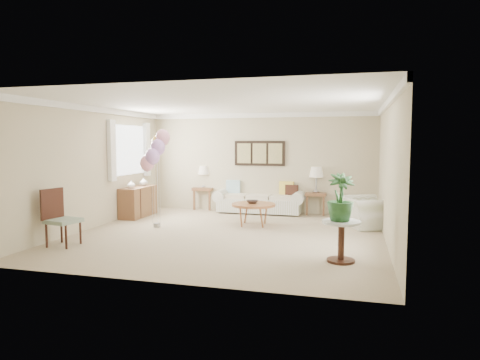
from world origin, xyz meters
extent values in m
plane|color=tan|center=(0.00, 0.00, 0.00)|extent=(6.00, 6.00, 0.00)
cube|color=#BDB18F|center=(0.00, 3.00, 1.30)|extent=(6.00, 0.04, 2.60)
cube|color=#BDB18F|center=(0.00, -3.00, 1.30)|extent=(6.00, 0.04, 2.60)
cube|color=#BDB18F|center=(-3.00, 0.00, 1.30)|extent=(0.04, 6.00, 2.60)
cube|color=#BDB18F|center=(3.00, 0.00, 1.30)|extent=(0.04, 6.00, 2.60)
cube|color=white|center=(0.00, 0.00, 2.59)|extent=(6.00, 6.00, 0.02)
cube|color=white|center=(0.00, 2.97, 2.54)|extent=(6.00, 0.06, 0.12)
cube|color=white|center=(-2.97, 0.00, 2.54)|extent=(0.06, 6.00, 0.12)
cube|color=white|center=(2.97, 0.00, 2.54)|extent=(0.06, 6.00, 0.12)
cube|color=white|center=(-2.98, 1.50, 1.65)|extent=(0.04, 1.40, 1.20)
cube|color=white|center=(-2.94, 0.65, 1.65)|extent=(0.10, 0.22, 1.40)
cube|color=white|center=(-2.94, 2.35, 1.65)|extent=(0.10, 0.22, 1.40)
cube|color=black|center=(0.00, 2.97, 1.55)|extent=(1.35, 0.04, 0.65)
cube|color=#8C8C59|center=(-0.42, 2.94, 1.55)|extent=(0.36, 0.02, 0.52)
cube|color=#8C8C59|center=(0.00, 2.94, 1.55)|extent=(0.36, 0.02, 0.52)
cube|color=#8C8C59|center=(0.42, 2.94, 1.55)|extent=(0.36, 0.02, 0.52)
cube|color=silver|center=(0.04, 2.84, 0.21)|extent=(2.15, 0.89, 0.35)
cube|color=silver|center=(0.04, 3.16, 0.60)|extent=(2.14, 0.23, 0.54)
cylinder|color=silver|center=(-0.98, 2.84, 0.44)|extent=(0.32, 0.88, 0.31)
cylinder|color=silver|center=(1.06, 2.84, 0.44)|extent=(0.32, 0.88, 0.31)
cube|color=beige|center=(-0.57, 2.79, 0.43)|extent=(0.59, 0.70, 0.12)
cube|color=beige|center=(0.04, 2.79, 0.43)|extent=(0.59, 0.70, 0.12)
cube|color=beige|center=(0.65, 2.79, 0.43)|extent=(0.59, 0.70, 0.12)
cube|color=#ABD5E4|center=(-0.72, 2.96, 0.64)|extent=(0.37, 0.12, 0.37)
cube|color=#DEC448|center=(0.72, 2.96, 0.64)|extent=(0.37, 0.12, 0.37)
cube|color=#321911|center=(0.87, 2.89, 0.58)|extent=(0.33, 0.10, 0.33)
cube|color=silver|center=(0.04, 2.84, 0.02)|extent=(1.95, 0.78, 0.04)
cube|color=brown|center=(-1.58, 3.04, 0.57)|extent=(0.56, 0.51, 0.08)
cube|color=brown|center=(-1.80, 2.84, 0.26)|extent=(0.05, 0.05, 0.53)
cube|color=brown|center=(-1.35, 2.84, 0.26)|extent=(0.05, 0.05, 0.53)
cube|color=brown|center=(-1.80, 3.25, 0.26)|extent=(0.05, 0.05, 0.53)
cube|color=brown|center=(-1.35, 3.25, 0.26)|extent=(0.05, 0.05, 0.53)
cube|color=brown|center=(1.48, 2.93, 0.53)|extent=(0.52, 0.47, 0.08)
cube|color=brown|center=(1.28, 2.74, 0.24)|extent=(0.05, 0.05, 0.49)
cube|color=brown|center=(1.69, 2.74, 0.24)|extent=(0.05, 0.05, 0.49)
cube|color=brown|center=(1.28, 3.12, 0.24)|extent=(0.05, 0.05, 0.49)
cube|color=brown|center=(1.69, 3.12, 0.24)|extent=(0.05, 0.05, 0.49)
cylinder|color=gray|center=(-1.58, 3.04, 0.64)|extent=(0.14, 0.14, 0.06)
cylinder|color=gray|center=(-1.58, 3.04, 0.81)|extent=(0.04, 0.04, 0.30)
cone|color=silver|center=(-1.58, 3.04, 1.08)|extent=(0.34, 0.34, 0.24)
cylinder|color=gray|center=(1.48, 2.93, 0.60)|extent=(0.15, 0.15, 0.07)
cylinder|color=gray|center=(1.48, 2.93, 0.79)|extent=(0.04, 0.04, 0.33)
cone|color=silver|center=(1.48, 2.93, 1.09)|extent=(0.37, 0.37, 0.26)
cylinder|color=#9B6A3B|center=(0.28, 1.10, 0.46)|extent=(0.97, 0.97, 0.05)
cylinder|color=#9B6A3B|center=(0.51, 1.33, 0.22)|extent=(0.04, 0.04, 0.44)
cylinder|color=#9B6A3B|center=(0.05, 1.33, 0.22)|extent=(0.04, 0.04, 0.44)
cylinder|color=#9B6A3B|center=(0.05, 0.87, 0.22)|extent=(0.04, 0.04, 0.44)
cylinder|color=#9B6A3B|center=(0.51, 0.87, 0.22)|extent=(0.04, 0.04, 0.44)
imported|color=#2C221D|center=(0.25, 1.11, 0.52)|extent=(0.33, 0.33, 0.07)
imported|color=silver|center=(2.67, 1.52, 0.33)|extent=(1.21, 1.27, 0.66)
cylinder|color=silver|center=(2.24, -1.37, 0.62)|extent=(0.59, 0.59, 0.04)
cylinder|color=#351710|center=(2.24, -1.37, 0.30)|extent=(0.10, 0.10, 0.59)
cylinder|color=#351710|center=(2.24, -1.37, 0.00)|extent=(0.43, 0.43, 0.01)
imported|color=#1E451E|center=(2.22, -1.37, 1.00)|extent=(0.53, 0.53, 0.73)
cube|color=gray|center=(-2.56, -1.59, 0.45)|extent=(0.58, 0.58, 0.07)
cylinder|color=#351710|center=(-2.76, -1.79, 0.21)|extent=(0.04, 0.04, 0.41)
cylinder|color=#351710|center=(-2.36, -1.79, 0.21)|extent=(0.04, 0.04, 0.41)
cylinder|color=#351710|center=(-2.76, -1.40, 0.21)|extent=(0.04, 0.04, 0.41)
cylinder|color=#351710|center=(-2.36, -1.40, 0.21)|extent=(0.04, 0.04, 0.41)
cube|color=#351710|center=(-2.78, -1.59, 0.75)|extent=(0.13, 0.48, 0.55)
cube|color=brown|center=(-2.76, 1.50, 0.37)|extent=(0.45, 1.20, 0.74)
cube|color=#351710|center=(-2.75, 1.20, 0.37)|extent=(0.46, 0.02, 0.70)
cube|color=#351710|center=(-2.75, 1.80, 0.37)|extent=(0.46, 0.02, 0.70)
imported|color=white|center=(-2.74, 1.14, 0.83)|extent=(0.20, 0.20, 0.19)
imported|color=#B0B1AE|center=(-2.74, 1.76, 0.85)|extent=(0.25, 0.25, 0.21)
cube|color=gray|center=(-1.71, 0.37, 0.04)|extent=(0.11, 0.11, 0.09)
ellipsoid|color=#FA9DBC|center=(-1.85, 0.24, 1.40)|extent=(0.31, 0.31, 0.35)
cylinder|color=silver|center=(-1.78, 0.30, 0.65)|extent=(0.01, 0.01, 1.13)
ellipsoid|color=#D193F0|center=(-1.64, 0.35, 1.73)|extent=(0.31, 0.31, 0.35)
cylinder|color=silver|center=(-1.67, 0.36, 0.82)|extent=(0.01, 0.01, 1.47)
ellipsoid|color=yellow|center=(-1.72, 0.53, 1.83)|extent=(0.31, 0.31, 0.35)
cylinder|color=silver|center=(-1.71, 0.45, 0.87)|extent=(0.01, 0.01, 1.56)
ellipsoid|color=#FA9DBC|center=(-1.58, 0.48, 1.94)|extent=(0.31, 0.31, 0.35)
cylinder|color=silver|center=(-1.65, 0.42, 0.93)|extent=(0.01, 0.01, 1.67)
ellipsoid|color=#D193F0|center=(-1.70, 0.21, 1.54)|extent=(0.31, 0.31, 0.35)
cylinder|color=silver|center=(-1.71, 0.29, 0.73)|extent=(0.01, 0.01, 1.28)
camera|label=1|loc=(2.41, -8.01, 1.83)|focal=32.00mm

